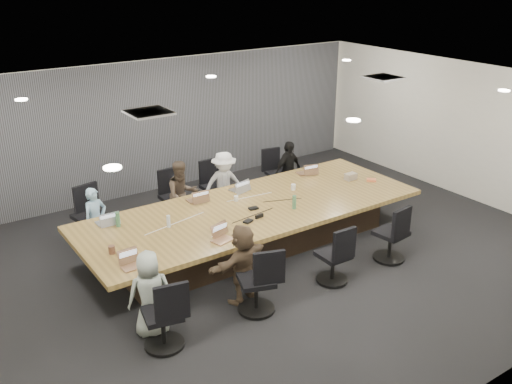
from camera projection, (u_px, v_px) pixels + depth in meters
floor at (269, 257)px, 9.65m from camera, size 10.00×8.00×0.00m
ceiling at (271, 93)px, 8.60m from camera, size 10.00×8.00×0.00m
wall_back at (161, 125)px, 12.19m from camera, size 10.00×0.00×2.80m
wall_front at (489, 289)px, 6.06m from camera, size 10.00×0.00×2.80m
wall_right at (467, 131)px, 11.74m from camera, size 0.00×8.00×2.80m
curtain at (163, 126)px, 12.13m from camera, size 9.80×0.04×2.80m
conference_table at (253, 225)px, 9.88m from camera, size 6.00×2.20×0.74m
chair_0 at (90, 221)px, 9.98m from camera, size 0.68×0.68×0.86m
chair_1 at (174, 202)px, 10.84m from camera, size 0.56×0.56×0.80m
chair_2 at (215, 191)px, 11.31m from camera, size 0.57×0.57×0.83m
chair_3 at (278, 177)px, 12.13m from camera, size 0.60×0.60×0.76m
chair_4 at (163, 319)px, 7.26m from camera, size 0.65×0.65×0.82m
chair_5 at (256, 285)px, 8.01m from camera, size 0.71×0.71×0.83m
chair_6 at (333, 259)px, 8.77m from camera, size 0.53×0.53×0.77m
chair_7 at (391, 237)px, 9.42m from camera, size 0.62×0.62×0.82m
person_0 at (96, 220)px, 9.65m from camera, size 0.47×0.37×1.15m
laptop_0 at (107, 222)px, 9.17m from camera, size 0.33×0.23×0.02m
person_1 at (182, 195)px, 10.48m from camera, size 0.65×0.52×1.31m
laptop_1 at (196, 200)px, 10.02m from camera, size 0.33×0.23×0.02m
person_2 at (224, 185)px, 10.95m from camera, size 0.94×0.67×1.31m
laptop_2 at (240, 189)px, 10.50m from camera, size 0.39×0.31×0.02m
person_3 at (288, 171)px, 11.77m from camera, size 0.79×0.46×1.26m
laptop_3 at (305, 173)px, 11.30m from camera, size 0.35×0.27×0.02m
person_4 at (150, 294)px, 7.45m from camera, size 0.67×0.51×1.21m
laptop_4 at (133, 267)px, 7.82m from camera, size 0.30×0.21×0.02m
person_5 at (243, 263)px, 8.21m from camera, size 1.17×0.63×1.21m
laptop_5 at (223, 240)px, 8.57m from camera, size 0.36×0.29×0.02m
bottle_green_left at (118, 219)px, 8.99m from camera, size 0.08×0.08×0.25m
bottle_green_right at (294, 202)px, 9.65m from camera, size 0.09×0.09×0.24m
bottle_clear at (168, 221)px, 8.99m from camera, size 0.07×0.07×0.20m
cup_white_far at (236, 198)px, 9.99m from camera, size 0.09×0.09×0.09m
cup_white_near at (293, 187)px, 10.48m from camera, size 0.10×0.10×0.11m
mug_brown at (112, 250)px, 8.18m from camera, size 0.11×0.11×0.12m
mic_left at (248, 221)px, 9.18m from camera, size 0.18×0.15×0.03m
mic_right at (253, 208)px, 9.67m from camera, size 0.17×0.12×0.03m
stapler at (259, 216)px, 9.33m from camera, size 0.16×0.06×0.06m
canvas_bag at (351, 176)px, 10.97m from camera, size 0.23×0.15×0.12m
snack_packet at (371, 180)px, 10.91m from camera, size 0.21×0.21×0.04m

